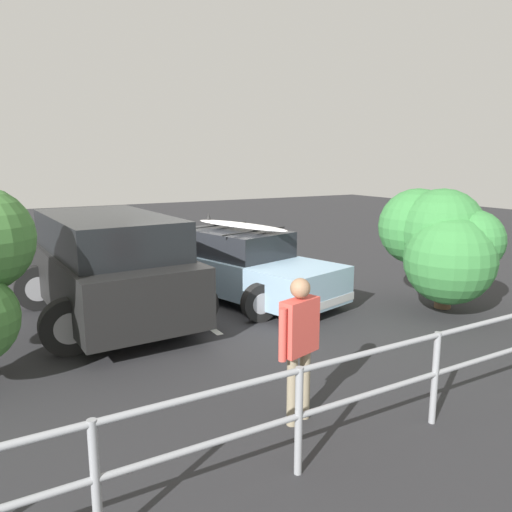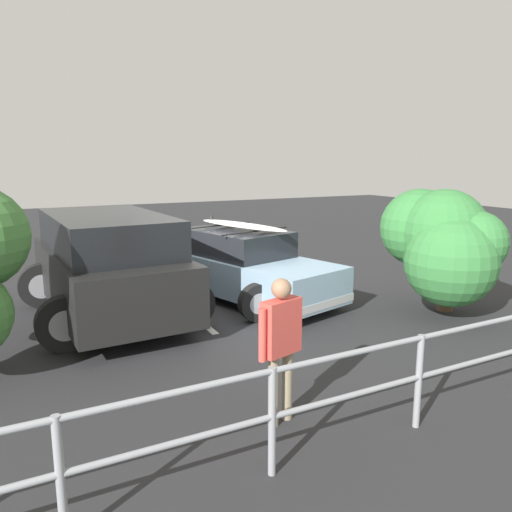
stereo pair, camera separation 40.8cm
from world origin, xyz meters
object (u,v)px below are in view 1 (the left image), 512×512
Objects in this scene: suv_car at (108,266)px; bush_near_left at (441,242)px; sedan_car at (240,266)px; person_bystander at (299,337)px.

bush_near_left reaches higher than suv_car.
suv_car is at bearing -24.05° from bush_near_left.
sedan_car is 3.82m from bush_near_left.
bush_near_left is at bearing -155.21° from person_bystander.
bush_near_left is at bearing 155.95° from suv_car.
sedan_car is 4.94m from person_bystander.
person_bystander is at bearing 101.35° from suv_car.
person_bystander is 4.96m from bush_near_left.
sedan_car is at bearing -42.53° from bush_near_left.
person_bystander is (-0.90, 4.48, -0.01)m from suv_car.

